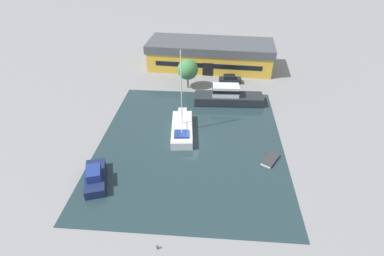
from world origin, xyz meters
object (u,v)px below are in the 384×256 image
object	(u,v)px
warehouse_building	(210,54)
quay_tree_near_building	(188,69)
parked_car	(230,79)
sailboat_moored	(182,128)
motor_cruiser	(228,97)
cabin_boat	(95,177)
small_dinghy	(270,159)

from	to	relation	value
warehouse_building	quay_tree_near_building	xyz separation A→B (m)	(-4.27, -11.53, 0.98)
parked_car	sailboat_moored	xyz separation A→B (m)	(-8.32, -19.52, -0.06)
quay_tree_near_building	parked_car	distance (m)	9.88
motor_cruiser	cabin_boat	bearing A→B (deg)	140.19
warehouse_building	small_dinghy	world-z (taller)	warehouse_building
quay_tree_near_building	cabin_boat	world-z (taller)	quay_tree_near_building
sailboat_moored	small_dinghy	size ratio (longest dim) A/B	3.71
warehouse_building	cabin_boat	xyz separation A→B (m)	(-13.99, -40.35, -2.21)
warehouse_building	small_dinghy	xyz separation A→B (m)	(9.70, -34.20, -2.84)
quay_tree_near_building	small_dinghy	size ratio (longest dim) A/B	1.67
quay_tree_near_building	cabin_boat	bearing A→B (deg)	-108.62
motor_cruiser	small_dinghy	world-z (taller)	motor_cruiser
warehouse_building	quay_tree_near_building	size ratio (longest dim) A/B	4.78
quay_tree_near_building	small_dinghy	xyz separation A→B (m)	(13.98, -22.67, -3.82)
motor_cruiser	small_dinghy	distance (m)	17.77
quay_tree_near_building	sailboat_moored	distance (m)	16.79
quay_tree_near_building	sailboat_moored	world-z (taller)	sailboat_moored
sailboat_moored	motor_cruiser	world-z (taller)	sailboat_moored
sailboat_moored	small_dinghy	bearing A→B (deg)	-29.94
quay_tree_near_building	parked_car	size ratio (longest dim) A/B	1.27
sailboat_moored	cabin_boat	xyz separation A→B (m)	(-10.22, -12.37, 0.09)
warehouse_building	parked_car	world-z (taller)	warehouse_building
cabin_boat	small_dinghy	bearing A→B (deg)	-3.25
small_dinghy	parked_car	bearing A→B (deg)	132.61
motor_cruiser	cabin_boat	size ratio (longest dim) A/B	1.90
quay_tree_near_building	parked_car	bearing A→B (deg)	19.14
quay_tree_near_building	motor_cruiser	distance (m)	10.44
warehouse_building	cabin_boat	distance (m)	42.77
parked_car	cabin_boat	world-z (taller)	cabin_boat
warehouse_building	motor_cruiser	size ratio (longest dim) A/B	2.25
sailboat_moored	parked_car	bearing A→B (deg)	61.75
warehouse_building	motor_cruiser	distance (m)	17.95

